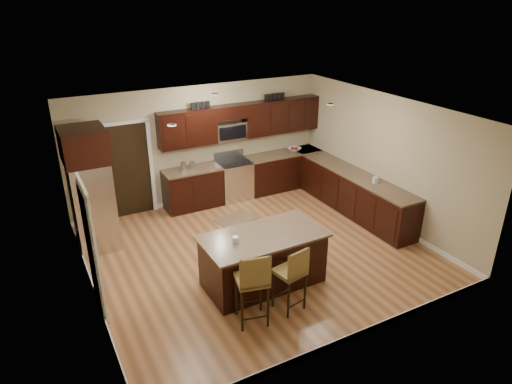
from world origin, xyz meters
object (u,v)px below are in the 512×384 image
range (234,179)px  stool_mid (293,272)px  stool_left (253,281)px  island (263,261)px  refrigerator (90,188)px

range → stool_mid: size_ratio=1.01×
stool_left → stool_mid: stool_left is taller
island → stool_mid: size_ratio=1.86×
stool_mid → refrigerator: bearing=111.8°
stool_mid → refrigerator: refrigerator is taller
range → refrigerator: (-3.30, -0.75, 0.74)m
range → stool_left: (-1.71, -4.22, 0.28)m
island → refrigerator: (-2.22, 2.62, 0.78)m
island → stool_left: bearing=-127.5°
range → island: bearing=-107.7°
stool_left → refrigerator: size_ratio=0.52×
range → island: range is taller
island → refrigerator: bearing=129.5°
island → stool_mid: stool_mid is taller
refrigerator → island: bearing=-49.7°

